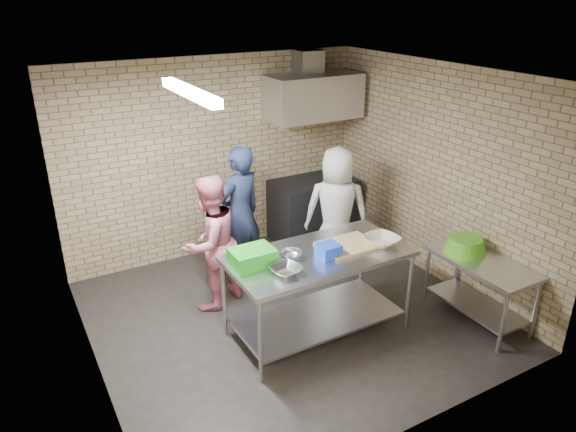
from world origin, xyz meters
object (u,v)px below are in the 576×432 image
(side_counter, at_px, (478,290))
(prep_table, at_px, (318,293))
(green_basin, at_px, (465,245))
(bottle_green, at_px, (333,97))
(green_crate, at_px, (252,257))
(man_navy, at_px, (240,215))
(woman_pink, at_px, (210,243))
(stove, at_px, (313,209))
(woman_white, at_px, (337,211))
(blue_tub, at_px, (328,250))

(side_counter, bearing_deg, prep_table, 157.62)
(green_basin, relative_size, bottle_green, 3.07)
(green_crate, distance_m, man_navy, 1.45)
(man_navy, bearing_deg, side_counter, 113.70)
(bottle_green, height_order, woman_pink, bottle_green)
(prep_table, xyz_separation_m, stove, (1.23, 2.06, -0.03))
(green_basin, bearing_deg, stove, 99.76)
(prep_table, distance_m, side_counter, 1.82)
(woman_white, bearing_deg, man_navy, 13.51)
(man_navy, bearing_deg, bottle_green, -173.92)
(woman_pink, bearing_deg, bottle_green, -177.11)
(prep_table, relative_size, blue_tub, 9.00)
(prep_table, xyz_separation_m, blue_tub, (0.05, -0.10, 0.54))
(bottle_green, bearing_deg, man_navy, -156.55)
(woman_pink, bearing_deg, blue_tub, 101.55)
(green_crate, relative_size, woman_pink, 0.26)
(side_counter, xyz_separation_m, woman_white, (-0.73, 1.75, 0.47))
(woman_pink, bearing_deg, man_navy, -167.97)
(prep_table, bearing_deg, green_basin, -14.90)
(bottle_green, bearing_deg, stove, -151.93)
(prep_table, height_order, woman_pink, woman_pink)
(green_crate, distance_m, blue_tub, 0.78)
(green_crate, height_order, bottle_green, bottle_green)
(man_navy, bearing_deg, green_crate, 52.79)
(green_basin, relative_size, woman_pink, 0.29)
(prep_table, xyz_separation_m, woman_pink, (-0.78, 1.07, 0.32))
(bottle_green, xyz_separation_m, man_navy, (-1.89, -0.82, -1.13))
(side_counter, bearing_deg, blue_tub, 160.05)
(blue_tub, bearing_deg, side_counter, -19.95)
(prep_table, distance_m, man_navy, 1.55)
(blue_tub, height_order, woman_pink, woman_pink)
(woman_pink, bearing_deg, prep_table, 102.28)
(woman_white, bearing_deg, bottle_green, -87.24)
(prep_table, xyz_separation_m, man_navy, (-0.21, 1.48, 0.41))
(stove, xyz_separation_m, green_crate, (-1.93, -1.94, 0.59))
(side_counter, height_order, blue_tub, blue_tub)
(side_counter, height_order, woman_white, woman_white)
(side_counter, xyz_separation_m, man_navy, (-1.89, 2.17, 0.51))
(side_counter, height_order, bottle_green, bottle_green)
(bottle_green, relative_size, man_navy, 0.09)
(stove, distance_m, green_crate, 2.80)
(green_basin, height_order, woman_pink, woman_pink)
(prep_table, height_order, man_navy, man_navy)
(stove, relative_size, man_navy, 0.68)
(green_crate, xyz_separation_m, green_basin, (2.36, -0.56, -0.20))
(blue_tub, bearing_deg, green_basin, -11.98)
(green_crate, height_order, woman_white, woman_white)
(green_crate, bearing_deg, side_counter, -18.83)
(green_crate, relative_size, bottle_green, 2.82)
(green_crate, relative_size, blue_tub, 2.00)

